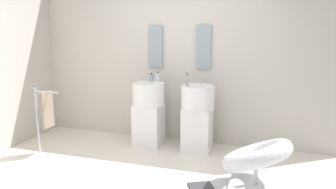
# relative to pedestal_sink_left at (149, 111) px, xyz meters

# --- Properties ---
(ground_plane) EXTENTS (4.80, 3.60, 0.04)m
(ground_plane) POSITION_rel_pedestal_sink_left_xyz_m (0.38, -1.25, -0.54)
(ground_plane) COLOR silver
(rear_partition) EXTENTS (4.80, 0.10, 2.60)m
(rear_partition) POSITION_rel_pedestal_sink_left_xyz_m (0.38, 0.40, 0.78)
(rear_partition) COLOR beige
(rear_partition) RESTS_ON ground_plane
(pedestal_sink_left) EXTENTS (0.48, 0.48, 1.06)m
(pedestal_sink_left) POSITION_rel_pedestal_sink_left_xyz_m (0.00, 0.00, 0.00)
(pedestal_sink_left) COLOR white
(pedestal_sink_left) RESTS_ON ground_plane
(pedestal_sink_right) EXTENTS (0.48, 0.48, 1.06)m
(pedestal_sink_right) POSITION_rel_pedestal_sink_left_xyz_m (0.75, 0.00, 0.00)
(pedestal_sink_right) COLOR white
(pedestal_sink_right) RESTS_ON ground_plane
(vanity_mirror_left) EXTENTS (0.22, 0.03, 0.63)m
(vanity_mirror_left) POSITION_rel_pedestal_sink_left_xyz_m (0.00, 0.33, 0.95)
(vanity_mirror_left) COLOR #8C9EA8
(vanity_mirror_right) EXTENTS (0.22, 0.03, 0.63)m
(vanity_mirror_right) POSITION_rel_pedestal_sink_left_xyz_m (0.75, 0.33, 0.95)
(vanity_mirror_right) COLOR #8C9EA8
(lounge_chair) EXTENTS (1.04, 1.04, 0.65)m
(lounge_chair) POSITION_rel_pedestal_sink_left_xyz_m (1.63, -0.98, -0.17)
(lounge_chair) COLOR #B7BABF
(lounge_chair) RESTS_ON ground_plane
(towel_rack) EXTENTS (0.37, 0.22, 0.95)m
(towel_rack) POSITION_rel_pedestal_sink_left_xyz_m (-1.21, -0.80, 0.11)
(towel_rack) COLOR #B7BABF
(towel_rack) RESTS_ON ground_plane
(magazine_charcoal) EXTENTS (0.32, 0.30, 0.02)m
(magazine_charcoal) POSITION_rel_pedestal_sink_left_xyz_m (1.05, -1.14, -0.50)
(magazine_charcoal) COLOR #38383D
(magazine_charcoal) RESTS_ON area_rug
(soap_bottle_blue) EXTENTS (0.04, 0.04, 0.13)m
(soap_bottle_blue) POSITION_rel_pedestal_sink_left_xyz_m (-0.02, 0.17, 0.49)
(soap_bottle_blue) COLOR #4C72B7
(soap_bottle_blue) RESTS_ON pedestal_sink_left
(soap_bottle_grey) EXTENTS (0.04, 0.04, 0.19)m
(soap_bottle_grey) POSITION_rel_pedestal_sink_left_xyz_m (0.61, -0.08, 0.52)
(soap_bottle_grey) COLOR #99999E
(soap_bottle_grey) RESTS_ON pedestal_sink_right
(soap_bottle_clear) EXTENTS (0.05, 0.05, 0.16)m
(soap_bottle_clear) POSITION_rel_pedestal_sink_left_xyz_m (0.11, 0.11, 0.51)
(soap_bottle_clear) COLOR silver
(soap_bottle_clear) RESTS_ON pedestal_sink_left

